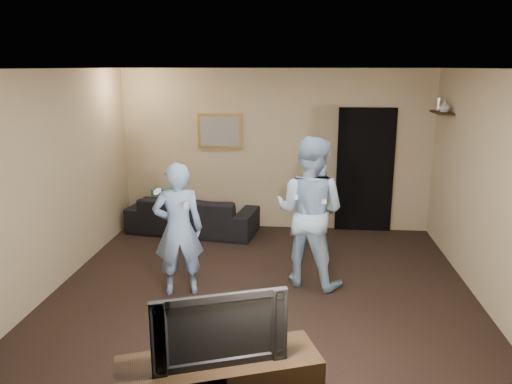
# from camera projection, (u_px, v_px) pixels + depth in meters

# --- Properties ---
(ground) EXTENTS (5.00, 5.00, 0.00)m
(ground) POSITION_uv_depth(u_px,v_px,m) (263.00, 291.00, 6.00)
(ground) COLOR black
(ground) RESTS_ON ground
(ceiling) EXTENTS (5.00, 5.00, 0.04)m
(ceiling) POSITION_uv_depth(u_px,v_px,m) (263.00, 69.00, 5.36)
(ceiling) COLOR silver
(ceiling) RESTS_ON wall_back
(wall_back) EXTENTS (5.00, 0.04, 2.60)m
(wall_back) POSITION_uv_depth(u_px,v_px,m) (275.00, 150.00, 8.09)
(wall_back) COLOR tan
(wall_back) RESTS_ON ground
(wall_front) EXTENTS (5.00, 0.04, 2.60)m
(wall_front) POSITION_uv_depth(u_px,v_px,m) (233.00, 274.00, 3.27)
(wall_front) COLOR tan
(wall_front) RESTS_ON ground
(wall_left) EXTENTS (0.04, 5.00, 2.60)m
(wall_left) POSITION_uv_depth(u_px,v_px,m) (53.00, 181.00, 5.91)
(wall_left) COLOR tan
(wall_left) RESTS_ON ground
(wall_right) EXTENTS (0.04, 5.00, 2.60)m
(wall_right) POSITION_uv_depth(u_px,v_px,m) (490.00, 191.00, 5.46)
(wall_right) COLOR tan
(wall_right) RESTS_ON ground
(sofa) EXTENTS (2.14, 1.09, 0.60)m
(sofa) POSITION_uv_depth(u_px,v_px,m) (193.00, 214.00, 8.06)
(sofa) COLOR black
(sofa) RESTS_ON ground
(throw_pillow) EXTENTS (0.47, 0.22, 0.46)m
(throw_pillow) POSITION_uv_depth(u_px,v_px,m) (166.00, 203.00, 8.05)
(throw_pillow) COLOR #164437
(throw_pillow) RESTS_ON sofa
(painting_frame) EXTENTS (0.72, 0.05, 0.57)m
(painting_frame) POSITION_uv_depth(u_px,v_px,m) (220.00, 131.00, 8.08)
(painting_frame) COLOR olive
(painting_frame) RESTS_ON wall_back
(painting_canvas) EXTENTS (0.62, 0.01, 0.47)m
(painting_canvas) POSITION_uv_depth(u_px,v_px,m) (220.00, 132.00, 8.05)
(painting_canvas) COLOR slate
(painting_canvas) RESTS_ON painting_frame
(doorway) EXTENTS (0.90, 0.06, 2.00)m
(doorway) POSITION_uv_depth(u_px,v_px,m) (365.00, 170.00, 8.01)
(doorway) COLOR black
(doorway) RESTS_ON ground
(light_switch) EXTENTS (0.08, 0.02, 0.12)m
(light_switch) POSITION_uv_depth(u_px,v_px,m) (328.00, 151.00, 7.99)
(light_switch) COLOR silver
(light_switch) RESTS_ON wall_back
(wall_shelf) EXTENTS (0.20, 0.60, 0.03)m
(wall_shelf) POSITION_uv_depth(u_px,v_px,m) (442.00, 113.00, 7.04)
(wall_shelf) COLOR black
(wall_shelf) RESTS_ON wall_right
(shelf_vase) EXTENTS (0.17, 0.17, 0.16)m
(shelf_vase) POSITION_uv_depth(u_px,v_px,m) (445.00, 106.00, 6.90)
(shelf_vase) COLOR #B5B5BA
(shelf_vase) RESTS_ON wall_shelf
(shelf_figurine) EXTENTS (0.06, 0.06, 0.18)m
(shelf_figurine) POSITION_uv_depth(u_px,v_px,m) (439.00, 104.00, 7.20)
(shelf_figurine) COLOR silver
(shelf_figurine) RESTS_ON wall_shelf
(television) EXTENTS (0.97, 0.45, 0.56)m
(television) POSITION_uv_depth(u_px,v_px,m) (218.00, 325.00, 3.62)
(television) COLOR black
(television) RESTS_ON tv_console
(wii_player_left) EXTENTS (0.65, 0.55, 1.58)m
(wii_player_left) POSITION_uv_depth(u_px,v_px,m) (178.00, 229.00, 5.77)
(wii_player_left) COLOR #7DA1D8
(wii_player_left) RESTS_ON ground
(wii_player_right) EXTENTS (1.08, 0.97, 1.83)m
(wii_player_right) POSITION_uv_depth(u_px,v_px,m) (310.00, 212.00, 6.02)
(wii_player_right) COLOR #99BDDE
(wii_player_right) RESTS_ON ground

